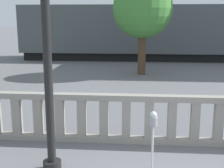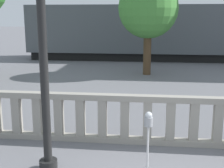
{
  "view_description": "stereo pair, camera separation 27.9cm",
  "coord_description": "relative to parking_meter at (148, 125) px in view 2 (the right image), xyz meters",
  "views": [
    {
      "loc": [
        -0.82,
        -4.15,
        2.98
      ],
      "look_at": [
        -1.49,
        3.89,
        1.21
      ],
      "focal_mm": 50.0,
      "sensor_mm": 36.0,
      "label": 1
    },
    {
      "loc": [
        -0.55,
        -4.12,
        2.98
      ],
      "look_at": [
        -1.49,
        3.89,
        1.21
      ],
      "focal_mm": 50.0,
      "sensor_mm": 36.0,
      "label": 2
    }
  ],
  "objects": [
    {
      "name": "parking_meter",
      "position": [
        0.0,
        0.0,
        0.0
      ],
      "size": [
        0.16,
        0.16,
        1.28
      ],
      "color": "silver",
      "rests_on": "ground"
    },
    {
      "name": "tree_left",
      "position": [
        -0.1,
        10.55,
        2.3
      ],
      "size": [
        3.0,
        3.0,
        4.84
      ],
      "color": "#4C3823",
      "rests_on": "ground"
    },
    {
      "name": "balustrade",
      "position": [
        0.52,
        1.55,
        -0.42
      ],
      "size": [
        14.55,
        0.24,
        1.18
      ],
      "color": "gray",
      "rests_on": "ground"
    },
    {
      "name": "train_near",
      "position": [
        3.26,
        16.23,
        0.92
      ],
      "size": [
        22.64,
        3.02,
        4.28
      ],
      "color": "black",
      "rests_on": "ground"
    }
  ]
}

